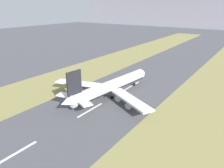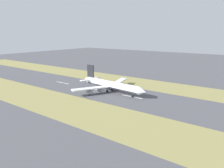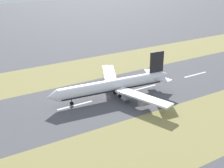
% 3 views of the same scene
% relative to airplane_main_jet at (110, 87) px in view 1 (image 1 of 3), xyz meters
% --- Properties ---
extents(ground_plane, '(800.00, 800.00, 0.00)m').
position_rel_airplane_main_jet_xyz_m(ground_plane, '(1.32, 4.29, -6.02)').
color(ground_plane, '#4C4C51').
extents(grass_median_west, '(40.00, 600.00, 0.01)m').
position_rel_airplane_main_jet_xyz_m(grass_median_west, '(-43.68, 4.29, -6.02)').
color(grass_median_west, olive).
rests_on(grass_median_west, ground).
extents(grass_median_east, '(40.00, 600.00, 0.01)m').
position_rel_airplane_main_jet_xyz_m(grass_median_east, '(46.32, 4.29, -6.02)').
color(grass_median_east, olive).
rests_on(grass_median_east, ground).
extents(centreline_dash_near, '(1.20, 18.00, 0.01)m').
position_rel_airplane_main_jet_xyz_m(centreline_dash_near, '(1.32, -58.10, -6.01)').
color(centreline_dash_near, silver).
rests_on(centreline_dash_near, ground).
extents(centreline_dash_mid, '(1.20, 18.00, 0.01)m').
position_rel_airplane_main_jet_xyz_m(centreline_dash_mid, '(1.32, -18.10, -6.01)').
color(centreline_dash_mid, silver).
rests_on(centreline_dash_mid, ground).
extents(centreline_dash_far, '(1.20, 18.00, 0.01)m').
position_rel_airplane_main_jet_xyz_m(centreline_dash_far, '(1.32, 21.90, -6.01)').
color(centreline_dash_far, silver).
rests_on(centreline_dash_far, ground).
extents(airplane_main_jet, '(63.81, 67.21, 20.20)m').
position_rel_airplane_main_jet_xyz_m(airplane_main_jet, '(0.00, 0.00, 0.00)').
color(airplane_main_jet, white).
rests_on(airplane_main_jet, ground).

